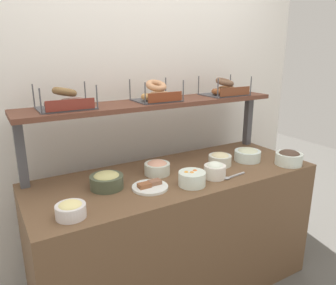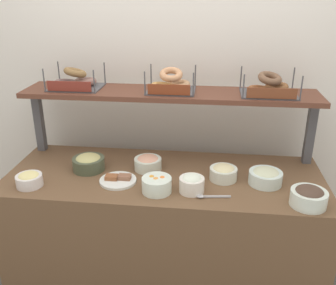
{
  "view_description": "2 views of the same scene",
  "coord_description": "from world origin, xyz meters",
  "px_view_note": "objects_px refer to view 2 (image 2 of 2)",
  "views": [
    {
      "loc": [
        -1.02,
        -1.62,
        1.62
      ],
      "look_at": [
        -0.0,
        0.1,
        1.03
      ],
      "focal_mm": 34.43,
      "sensor_mm": 36.0,
      "label": 1
    },
    {
      "loc": [
        0.25,
        -1.94,
        1.87
      ],
      "look_at": [
        0.02,
        0.06,
        1.03
      ],
      "focal_mm": 40.16,
      "sensor_mm": 36.0,
      "label": 2
    }
  ],
  "objects_px": {
    "bowl_cream_cheese": "(192,183)",
    "bowl_potato_salad": "(223,172)",
    "bowl_egg_salad": "(29,179)",
    "bagel_basket_sesame": "(171,84)",
    "serving_spoon_near_plate": "(208,196)",
    "bowl_scallion_spread": "(265,176)",
    "bagel_basket_cinnamon_raisin": "(269,87)",
    "serving_plate_white": "(118,180)",
    "bowl_hummus": "(89,162)",
    "bowl_chocolate_spread": "(309,196)",
    "bowl_lox_spread": "(148,163)",
    "bowl_fruit_salad": "(157,184)",
    "bagel_basket_poppy": "(75,81)"
  },
  "relations": [
    {
      "from": "serving_plate_white",
      "to": "bagel_basket_sesame",
      "type": "distance_m",
      "value": 0.66
    },
    {
      "from": "bowl_cream_cheese",
      "to": "serving_spoon_near_plate",
      "type": "bearing_deg",
      "value": -31.43
    },
    {
      "from": "bowl_egg_salad",
      "to": "bagel_basket_cinnamon_raisin",
      "type": "distance_m",
      "value": 1.45
    },
    {
      "from": "bowl_egg_salad",
      "to": "bowl_scallion_spread",
      "type": "bearing_deg",
      "value": 7.74
    },
    {
      "from": "bowl_scallion_spread",
      "to": "bagel_basket_sesame",
      "type": "height_order",
      "value": "bagel_basket_sesame"
    },
    {
      "from": "bowl_potato_salad",
      "to": "bowl_scallion_spread",
      "type": "bearing_deg",
      "value": -5.85
    },
    {
      "from": "bagel_basket_poppy",
      "to": "bowl_cream_cheese",
      "type": "bearing_deg",
      "value": -30.88
    },
    {
      "from": "bowl_lox_spread",
      "to": "bagel_basket_cinnamon_raisin",
      "type": "bearing_deg",
      "value": 16.07
    },
    {
      "from": "serving_plate_white",
      "to": "serving_spoon_near_plate",
      "type": "height_order",
      "value": "serving_plate_white"
    },
    {
      "from": "serving_plate_white",
      "to": "bagel_basket_poppy",
      "type": "xyz_separation_m",
      "value": [
        -0.34,
        0.39,
        0.46
      ]
    },
    {
      "from": "bowl_potato_salad",
      "to": "bagel_basket_cinnamon_raisin",
      "type": "distance_m",
      "value": 0.57
    },
    {
      "from": "bowl_fruit_salad",
      "to": "serving_plate_white",
      "type": "bearing_deg",
      "value": 160.33
    },
    {
      "from": "bowl_hummus",
      "to": "bowl_chocolate_spread",
      "type": "xyz_separation_m",
      "value": [
        1.22,
        -0.26,
        0.0
      ]
    },
    {
      "from": "bowl_scallion_spread",
      "to": "serving_spoon_near_plate",
      "type": "xyz_separation_m",
      "value": [
        -0.31,
        -0.19,
        -0.04
      ]
    },
    {
      "from": "serving_spoon_near_plate",
      "to": "serving_plate_white",
      "type": "bearing_deg",
      "value": 167.21
    },
    {
      "from": "serving_spoon_near_plate",
      "to": "bagel_basket_sesame",
      "type": "bearing_deg",
      "value": 116.64
    },
    {
      "from": "bowl_cream_cheese",
      "to": "bagel_basket_cinnamon_raisin",
      "type": "xyz_separation_m",
      "value": [
        0.41,
        0.43,
        0.42
      ]
    },
    {
      "from": "bowl_lox_spread",
      "to": "bowl_scallion_spread",
      "type": "height_order",
      "value": "bowl_scallion_spread"
    },
    {
      "from": "bowl_cream_cheese",
      "to": "bagel_basket_poppy",
      "type": "distance_m",
      "value": 0.98
    },
    {
      "from": "bowl_cream_cheese",
      "to": "bowl_potato_salad",
      "type": "height_order",
      "value": "bowl_cream_cheese"
    },
    {
      "from": "serving_spoon_near_plate",
      "to": "bagel_basket_sesame",
      "type": "height_order",
      "value": "bagel_basket_sesame"
    },
    {
      "from": "bowl_egg_salad",
      "to": "serving_spoon_near_plate",
      "type": "relative_size",
      "value": 0.79
    },
    {
      "from": "bowl_potato_salad",
      "to": "bowl_hummus",
      "type": "bearing_deg",
      "value": 177.71
    },
    {
      "from": "bowl_egg_salad",
      "to": "serving_spoon_near_plate",
      "type": "height_order",
      "value": "bowl_egg_salad"
    },
    {
      "from": "bowl_hummus",
      "to": "bowl_chocolate_spread",
      "type": "relative_size",
      "value": 1.05
    },
    {
      "from": "serving_spoon_near_plate",
      "to": "bagel_basket_poppy",
      "type": "bearing_deg",
      "value": 149.06
    },
    {
      "from": "bowl_scallion_spread",
      "to": "bagel_basket_sesame",
      "type": "relative_size",
      "value": 0.62
    },
    {
      "from": "serving_plate_white",
      "to": "bagel_basket_sesame",
      "type": "height_order",
      "value": "bagel_basket_sesame"
    },
    {
      "from": "bowl_hummus",
      "to": "serving_spoon_near_plate",
      "type": "relative_size",
      "value": 1.04
    },
    {
      "from": "bowl_scallion_spread",
      "to": "serving_spoon_near_plate",
      "type": "bearing_deg",
      "value": -148.9
    },
    {
      "from": "bowl_scallion_spread",
      "to": "serving_spoon_near_plate",
      "type": "height_order",
      "value": "bowl_scallion_spread"
    },
    {
      "from": "bowl_fruit_salad",
      "to": "bagel_basket_cinnamon_raisin",
      "type": "relative_size",
      "value": 0.49
    },
    {
      "from": "bowl_fruit_salad",
      "to": "bowl_hummus",
      "type": "bearing_deg",
      "value": 154.3
    },
    {
      "from": "bowl_scallion_spread",
      "to": "serving_plate_white",
      "type": "distance_m",
      "value": 0.82
    },
    {
      "from": "bagel_basket_cinnamon_raisin",
      "to": "serving_plate_white",
      "type": "bearing_deg",
      "value": -155.86
    },
    {
      "from": "bowl_fruit_salad",
      "to": "bagel_basket_cinnamon_raisin",
      "type": "height_order",
      "value": "bagel_basket_cinnamon_raisin"
    },
    {
      "from": "bowl_cream_cheese",
      "to": "bowl_lox_spread",
      "type": "bearing_deg",
      "value": 139.57
    },
    {
      "from": "bowl_egg_salad",
      "to": "bowl_potato_salad",
      "type": "height_order",
      "value": "bowl_potato_salad"
    },
    {
      "from": "bowl_egg_salad",
      "to": "bowl_potato_salad",
      "type": "bearing_deg",
      "value": 10.64
    },
    {
      "from": "bagel_basket_poppy",
      "to": "bagel_basket_cinnamon_raisin",
      "type": "bearing_deg",
      "value": -1.01
    },
    {
      "from": "bowl_potato_salad",
      "to": "bowl_scallion_spread",
      "type": "relative_size",
      "value": 0.85
    },
    {
      "from": "bowl_egg_salad",
      "to": "bowl_potato_salad",
      "type": "xyz_separation_m",
      "value": [
        1.06,
        0.2,
        0.0
      ]
    },
    {
      "from": "bowl_fruit_salad",
      "to": "serving_plate_white",
      "type": "distance_m",
      "value": 0.25
    },
    {
      "from": "bowl_cream_cheese",
      "to": "serving_spoon_near_plate",
      "type": "relative_size",
      "value": 0.74
    },
    {
      "from": "bagel_basket_sesame",
      "to": "serving_spoon_near_plate",
      "type": "bearing_deg",
      "value": -63.36
    },
    {
      "from": "serving_plate_white",
      "to": "bagel_basket_cinnamon_raisin",
      "type": "bearing_deg",
      "value": 24.14
    },
    {
      "from": "serving_plate_white",
      "to": "bagel_basket_poppy",
      "type": "relative_size",
      "value": 0.65
    },
    {
      "from": "bowl_lox_spread",
      "to": "bowl_potato_salad",
      "type": "distance_m",
      "value": 0.45
    },
    {
      "from": "bowl_chocolate_spread",
      "to": "bowl_lox_spread",
      "type": "bearing_deg",
      "value": 160.6
    },
    {
      "from": "bowl_potato_salad",
      "to": "bagel_basket_cinnamon_raisin",
      "type": "xyz_separation_m",
      "value": [
        0.24,
        0.27,
        0.43
      ]
    }
  ]
}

